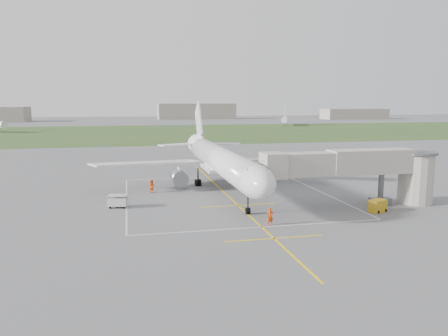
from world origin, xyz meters
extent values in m
plane|color=#5F5F62|center=(0.00, 0.00, 0.00)|extent=(700.00, 700.00, 0.00)
cube|color=#324F22|center=(0.00, 130.00, 0.01)|extent=(700.00, 120.00, 0.02)
cube|color=yellow|center=(0.00, -5.00, 0.01)|extent=(0.25, 60.00, 0.01)
cube|color=yellow|center=(0.00, -24.00, 0.01)|extent=(10.00, 0.25, 0.01)
cube|color=yellow|center=(0.00, -10.00, 0.01)|extent=(10.00, 0.25, 0.01)
cube|color=silver|center=(0.00, 12.00, 0.01)|extent=(28.00, 0.20, 0.01)
cube|color=silver|center=(0.00, -20.00, 0.01)|extent=(28.00, 0.20, 0.01)
cube|color=silver|center=(-14.00, -4.00, 0.01)|extent=(0.20, 32.00, 0.01)
cube|color=silver|center=(14.00, -4.00, 0.01)|extent=(0.20, 32.00, 0.01)
cylinder|color=silver|center=(0.00, 0.00, 4.50)|extent=(3.80, 36.00, 3.80)
ellipsoid|color=silver|center=(0.00, -18.00, 4.50)|extent=(3.80, 7.22, 3.80)
cube|color=black|center=(0.00, -18.90, 5.55)|extent=(2.40, 1.60, 0.99)
cone|color=silver|center=(0.00, 20.50, 4.90)|extent=(3.80, 6.00, 3.80)
cube|color=silver|center=(10.50, 6.00, 3.65)|extent=(17.93, 11.24, 1.23)
cube|color=silver|center=(-10.50, 6.00, 3.65)|extent=(17.93, 11.24, 1.23)
cube|color=silver|center=(0.00, 3.00, 2.95)|extent=(4.20, 8.00, 0.50)
cube|color=silver|center=(0.00, 21.20, 9.20)|extent=(0.30, 7.89, 8.65)
cube|color=silver|center=(0.00, 19.00, 6.20)|extent=(0.35, 5.00, 1.20)
cube|color=silver|center=(4.20, 20.20, 5.10)|extent=(7.85, 5.03, 0.20)
cube|color=silver|center=(-4.20, 20.20, 5.10)|extent=(7.85, 5.03, 0.20)
cylinder|color=slate|center=(6.20, 2.50, 1.90)|extent=(2.30, 4.20, 2.30)
cube|color=silver|center=(6.20, 2.20, 2.70)|extent=(0.25, 2.40, 1.20)
cylinder|color=slate|center=(-6.20, 2.50, 1.90)|extent=(2.30, 4.20, 2.30)
cube|color=silver|center=(-6.20, 2.20, 2.70)|extent=(0.25, 2.40, 1.20)
cylinder|color=black|center=(0.00, -14.50, 1.30)|extent=(0.18, 0.18, 2.60)
cylinder|color=black|center=(-0.11, -14.50, 0.40)|extent=(0.28, 0.80, 0.80)
cylinder|color=black|center=(0.11, -14.50, 0.40)|extent=(0.28, 0.80, 0.80)
cylinder|color=black|center=(2.90, 4.50, 1.40)|extent=(0.22, 0.22, 2.80)
cylinder|color=black|center=(2.62, 4.15, 0.48)|extent=(0.32, 0.96, 0.96)
cylinder|color=black|center=(3.18, 4.15, 0.48)|extent=(0.32, 0.96, 0.96)
cylinder|color=black|center=(2.62, 4.85, 0.48)|extent=(0.32, 0.96, 0.96)
cylinder|color=black|center=(3.18, 4.85, 0.48)|extent=(0.32, 0.96, 0.96)
cylinder|color=black|center=(-2.90, 4.50, 1.40)|extent=(0.22, 0.22, 2.80)
cylinder|color=black|center=(-3.18, 4.15, 0.48)|extent=(0.32, 0.96, 0.96)
cylinder|color=black|center=(-2.62, 4.15, 0.48)|extent=(0.32, 0.96, 0.96)
cylinder|color=black|center=(-3.18, 4.85, 0.48)|extent=(0.32, 0.96, 0.96)
cylinder|color=black|center=(-2.62, 4.85, 0.48)|extent=(0.32, 0.96, 0.96)
cube|color=gray|center=(7.74, -13.50, 5.60)|extent=(11.09, 2.90, 2.80)
cube|color=gray|center=(16.46, -13.50, 5.70)|extent=(11.09, 3.10, 3.00)
cube|color=gray|center=(3.40, -13.50, 5.60)|extent=(2.60, 3.40, 3.00)
cylinder|color=#56595E|center=(18.00, -13.50, 2.10)|extent=(0.70, 0.70, 4.20)
cube|color=#56595E|center=(18.00, -13.50, 0.45)|extent=(2.60, 1.40, 0.90)
cylinder|color=gray|center=(23.00, -13.50, 3.20)|extent=(4.40, 4.40, 6.40)
cylinder|color=#56595E|center=(23.00, -13.50, 6.60)|extent=(5.00, 5.00, 0.30)
cylinder|color=black|center=(17.00, -13.50, 0.35)|extent=(0.70, 0.30, 0.70)
cylinder|color=black|center=(19.00, -13.50, 0.35)|extent=(0.70, 0.30, 0.70)
cube|color=#BC8C17|center=(15.57, -16.85, 0.75)|extent=(2.35, 1.96, 1.51)
cylinder|color=black|center=(15.12, -17.62, 0.22)|extent=(0.35, 0.49, 0.44)
cylinder|color=black|center=(16.42, -17.10, 0.22)|extent=(0.35, 0.49, 0.44)
cube|color=#BBBBBB|center=(-15.04, -7.80, 0.79)|extent=(2.60, 1.92, 1.02)
cube|color=#BBBBBB|center=(-15.04, -7.80, 1.58)|extent=(2.60, 1.92, 0.07)
cylinder|color=black|center=(-16.08, -8.12, 0.98)|extent=(0.07, 0.07, 1.21)
cylinder|color=black|center=(-14.28, -8.57, 0.98)|extent=(0.07, 0.07, 1.21)
cylinder|color=black|center=(-15.81, -7.03, 0.98)|extent=(0.07, 0.07, 1.21)
cylinder|color=black|center=(-14.01, -7.49, 0.98)|extent=(0.07, 0.07, 1.21)
cylinder|color=black|center=(-15.98, -8.09, 0.19)|extent=(0.25, 0.40, 0.37)
cylinder|color=black|center=(-14.36, -8.50, 0.19)|extent=(0.25, 0.40, 0.37)
cylinder|color=black|center=(-15.73, -7.10, 0.19)|extent=(0.25, 0.40, 0.37)
cylinder|color=black|center=(-14.11, -7.51, 0.19)|extent=(0.25, 0.40, 0.37)
imported|color=#D93A06|center=(1.09, -19.47, 0.97)|extent=(0.73, 0.51, 1.93)
imported|color=#FF5208|center=(-10.36, 0.73, 0.95)|extent=(1.17, 1.14, 1.90)
cube|color=gray|center=(40.00, 280.00, 6.00)|extent=(60.00, 20.00, 12.00)
cube|color=gray|center=(160.00, 250.00, 4.00)|extent=(50.00, 18.00, 8.00)
cylinder|color=silver|center=(75.12, 175.72, 3.50)|extent=(14.84, 30.90, 3.20)
cube|color=silver|center=(75.12, 175.72, 8.00)|extent=(1.76, 3.83, 5.50)
camera|label=1|loc=(-13.58, -62.84, 13.11)|focal=35.00mm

